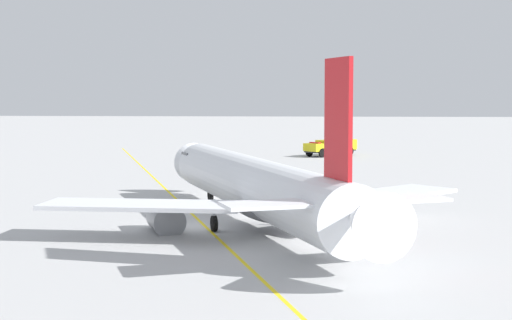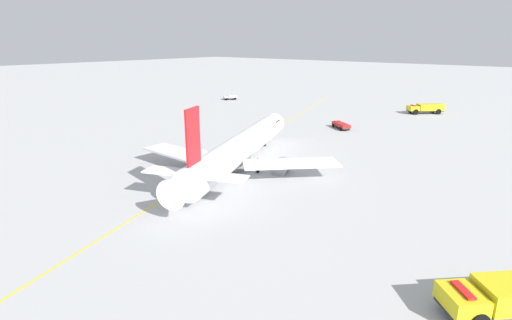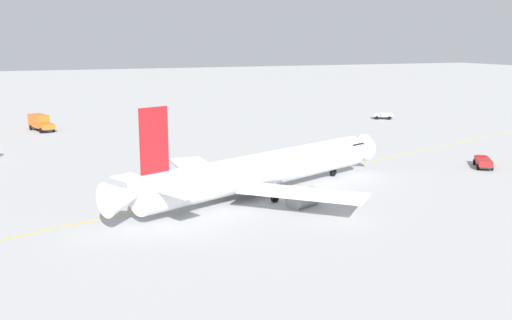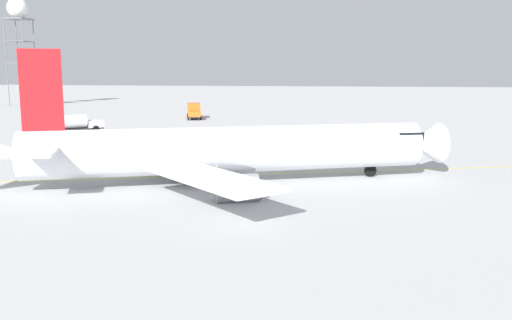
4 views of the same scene
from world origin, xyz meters
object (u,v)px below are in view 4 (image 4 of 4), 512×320
fuel_tanker_truck (69,123)px  airliner_main (225,152)px  radar_tower (18,14)px  catering_truck_truck (194,111)px

fuel_tanker_truck → airliner_main: bearing=-91.2°
fuel_tanker_truck → radar_tower: size_ratio=0.29×
fuel_tanker_truck → catering_truck_truck: 31.19m
airliner_main → radar_tower: radar_tower is taller
airliner_main → catering_truck_truck: bearing=86.3°
fuel_tanker_truck → catering_truck_truck: bearing=22.4°
airliner_main → fuel_tanker_truck: (-32.99, -32.31, -1.15)m
catering_truck_truck → radar_tower: bearing=-137.2°
radar_tower → fuel_tanker_truck: bearing=37.3°
airliner_main → fuel_tanker_truck: size_ratio=4.63×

